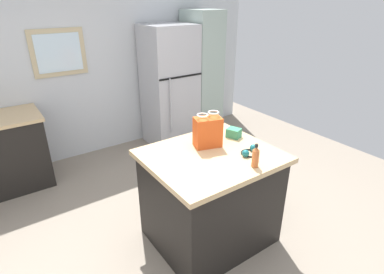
# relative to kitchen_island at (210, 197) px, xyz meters

# --- Properties ---
(ground) EXTENTS (6.47, 6.47, 0.00)m
(ground) POSITION_rel_kitchen_island_xyz_m (-0.18, -0.10, -0.47)
(ground) COLOR gray
(back_wall) EXTENTS (5.39, 0.13, 2.52)m
(back_wall) POSITION_rel_kitchen_island_xyz_m (-0.18, 2.53, 0.80)
(back_wall) COLOR silver
(back_wall) RESTS_ON ground
(kitchen_island) EXTENTS (1.13, 0.97, 0.92)m
(kitchen_island) POSITION_rel_kitchen_island_xyz_m (0.00, 0.00, 0.00)
(kitchen_island) COLOR black
(kitchen_island) RESTS_ON ground
(refrigerator) EXTENTS (0.73, 0.69, 1.82)m
(refrigerator) POSITION_rel_kitchen_island_xyz_m (0.86, 2.13, 0.45)
(refrigerator) COLOR #B7B7BC
(refrigerator) RESTS_ON ground
(tall_cabinet) EXTENTS (0.45, 0.61, 2.00)m
(tall_cabinet) POSITION_rel_kitchen_island_xyz_m (1.47, 2.13, 0.54)
(tall_cabinet) COLOR #9EB2A8
(tall_cabinet) RESTS_ON ground
(shopping_bag) EXTENTS (0.27, 0.21, 0.32)m
(shopping_bag) POSITION_rel_kitchen_island_xyz_m (0.07, 0.15, 0.60)
(shopping_bag) COLOR #DB511E
(shopping_bag) RESTS_ON kitchen_island
(small_box) EXTENTS (0.14, 0.16, 0.09)m
(small_box) POSITION_rel_kitchen_island_xyz_m (0.40, 0.16, 0.50)
(small_box) COLOR #388E66
(small_box) RESTS_ON kitchen_island
(bottle) EXTENTS (0.06, 0.06, 0.20)m
(bottle) POSITION_rel_kitchen_island_xyz_m (0.15, -0.37, 0.55)
(bottle) COLOR #C66633
(bottle) RESTS_ON kitchen_island
(ear_defenders) EXTENTS (0.19, 0.19, 0.06)m
(ear_defenders) POSITION_rel_kitchen_island_xyz_m (0.27, -0.19, 0.48)
(ear_defenders) COLOR black
(ear_defenders) RESTS_ON kitchen_island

